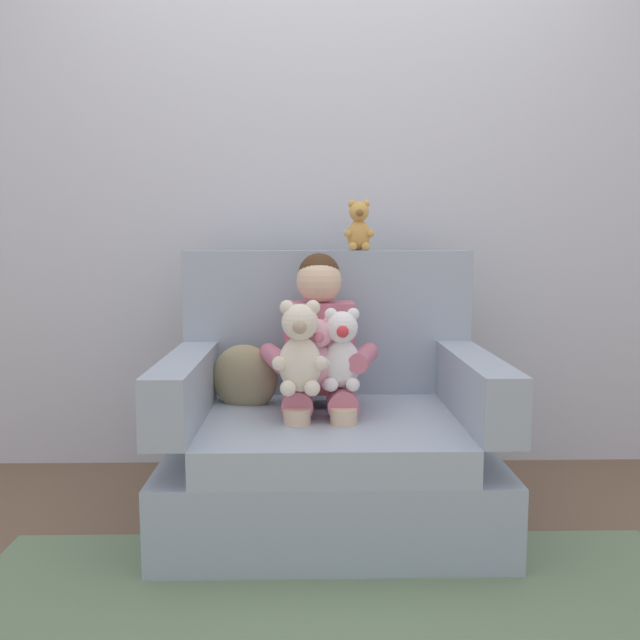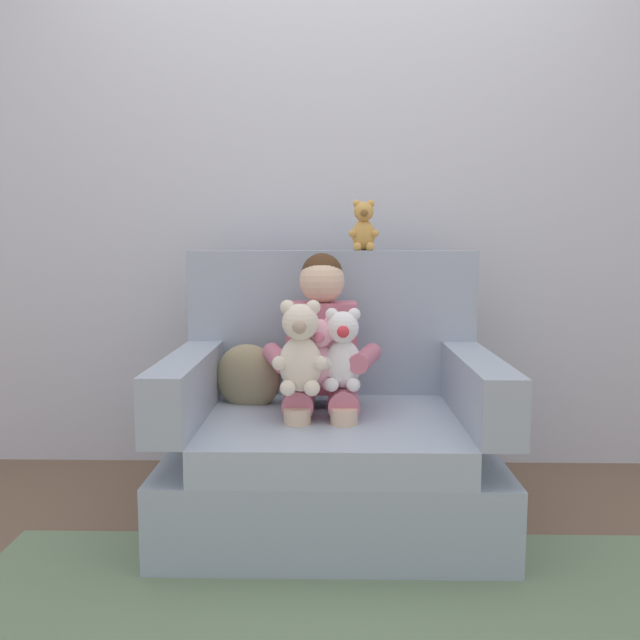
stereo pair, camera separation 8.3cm
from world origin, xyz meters
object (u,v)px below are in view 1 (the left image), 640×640
Objects in this scene: plush_pink at (318,355)px; throw_pillow at (245,378)px; armchair at (330,435)px; plush_honey_on_backrest at (359,227)px; seated_child at (319,354)px; plush_white at (342,351)px; plush_cream at (300,350)px.

plush_pink is 0.38m from throw_pillow.
plush_pink is (-0.04, -0.11, 0.32)m from armchair.
armchair is 0.85m from plush_honey_on_backrest.
seated_child reaches higher than plush_pink.
throw_pillow is (-0.45, -0.20, -0.58)m from plush_honey_on_backrest.
plush_white is 1.10× the size of throw_pillow.
plush_pink is at bearing 51.61° from plush_cream.
plush_white is 1.39× the size of plush_honey_on_backrest.
plush_cream is 1.25× the size of plush_pink.
plush_honey_on_backrest reaches higher than armchair.
armchair is at bearing -18.69° from throw_pillow.
plush_cream is 1.12× the size of plush_white.
plush_honey_on_backrest is (0.09, 0.42, 0.44)m from plush_white.
plush_white is 0.45m from throw_pillow.
armchair is 0.39m from throw_pillow.
seated_child is at bearing 96.00° from plush_pink.
armchair is 3.66× the size of plush_cream.
plush_cream is at bearing -52.67° from throw_pillow.
armchair is 4.55× the size of plush_pink.
plush_white reaches higher than throw_pillow.
seated_child is 0.21m from plush_cream.
plush_pink is at bearing -111.95° from plush_honey_on_backrest.
plush_cream is at bearing -102.35° from seated_child.
armchair is 0.36m from plush_white.
armchair is 0.31m from seated_child.
seated_child is 4.01× the size of plush_honey_on_backrest.
plush_cream is at bearing -121.48° from armchair.
plush_white is at bearing -71.82° from armchair.
plush_cream is 1.23× the size of throw_pillow.
seated_child is at bearing 99.79° from plush_white.
plush_white is 0.62m from plush_honey_on_backrest.
plush_honey_on_backrest is at bearing 23.77° from throw_pillow.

